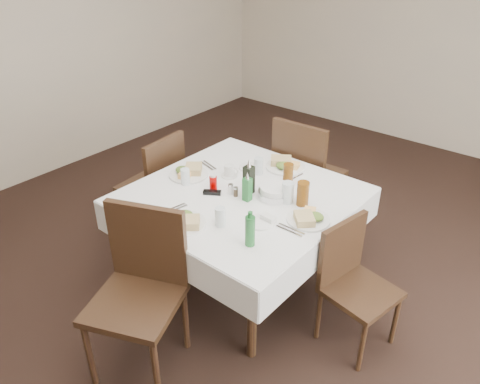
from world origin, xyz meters
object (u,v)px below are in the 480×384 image
(dining_table, at_px, (241,203))
(water_e, at_px, (288,193))
(chair_east, at_px, (352,276))
(bread_basket, at_px, (275,192))
(water_s, at_px, (220,217))
(chair_west, at_px, (157,181))
(chair_north, at_px, (304,170))
(water_w, at_px, (185,177))
(water_n, at_px, (258,166))
(oil_cruet_dark, at_px, (249,179))
(coffee_mug, at_px, (230,171))
(chair_south, at_px, (141,281))
(ketchup_bottle, at_px, (213,182))
(green_bottle, at_px, (250,230))
(oil_cruet_green, at_px, (247,188))

(dining_table, distance_m, water_e, 0.36)
(chair_east, xyz_separation_m, bread_basket, (-0.67, 0.10, 0.32))
(chair_east, height_order, water_s, water_s)
(bread_basket, bearing_deg, water_s, -96.10)
(chair_east, distance_m, chair_west, 1.80)
(chair_north, bearing_deg, water_w, -109.17)
(chair_west, xyz_separation_m, water_n, (0.84, 0.27, 0.30))
(oil_cruet_dark, bearing_deg, coffee_mug, 158.60)
(chair_east, xyz_separation_m, water_w, (-1.26, -0.16, 0.34))
(dining_table, xyz_separation_m, bread_basket, (0.20, 0.12, 0.11))
(coffee_mug, bearing_deg, water_e, -4.22)
(chair_south, height_order, water_n, chair_south)
(water_s, distance_m, ketchup_bottle, 0.46)
(chair_north, relative_size, ketchup_bottle, 8.93)
(chair_north, height_order, chair_south, chair_north)
(dining_table, bearing_deg, oil_cruet_dark, 56.54)
(chair_north, xyz_separation_m, water_e, (0.35, -0.78, 0.25))
(water_s, relative_size, ketchup_bottle, 1.06)
(water_e, xyz_separation_m, green_bottle, (0.10, -0.53, 0.02))
(oil_cruet_dark, distance_m, oil_cruet_green, 0.10)
(chair_west, xyz_separation_m, water_w, (0.54, -0.19, 0.29))
(chair_east, height_order, oil_cruet_dark, oil_cruet_dark)
(coffee_mug, bearing_deg, bread_basket, -3.64)
(chair_east, relative_size, coffee_mug, 6.35)
(bread_basket, bearing_deg, green_bottle, -68.81)
(chair_north, distance_m, bread_basket, 0.83)
(dining_table, xyz_separation_m, chair_north, (-0.04, 0.89, -0.10))
(bread_basket, bearing_deg, dining_table, -148.90)
(green_bottle, bearing_deg, chair_south, -130.91)
(water_s, bearing_deg, coffee_mug, 125.51)
(water_n, xyz_separation_m, water_w, (-0.30, -0.46, -0.00))
(water_e, bearing_deg, chair_west, -177.01)
(water_w, bearing_deg, water_s, -23.84)
(water_n, bearing_deg, chair_west, -162.05)
(chair_south, bearing_deg, coffee_mug, 102.11)
(water_w, xyz_separation_m, green_bottle, (0.81, -0.28, 0.04))
(dining_table, height_order, chair_south, chair_south)
(water_s, height_order, water_e, water_e)
(dining_table, distance_m, ketchup_bottle, 0.24)
(oil_cruet_green, bearing_deg, bread_basket, 53.88)
(water_s, height_order, bread_basket, water_s)
(chair_west, relative_size, coffee_mug, 7.03)
(water_s, bearing_deg, water_n, 109.00)
(chair_north, bearing_deg, oil_cruet_dark, -85.42)
(water_s, distance_m, oil_cruet_dark, 0.45)
(water_n, bearing_deg, chair_east, -16.98)
(chair_south, relative_size, bread_basket, 4.34)
(chair_south, distance_m, water_s, 0.60)
(water_n, relative_size, coffee_mug, 0.95)
(chair_west, relative_size, water_n, 7.38)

